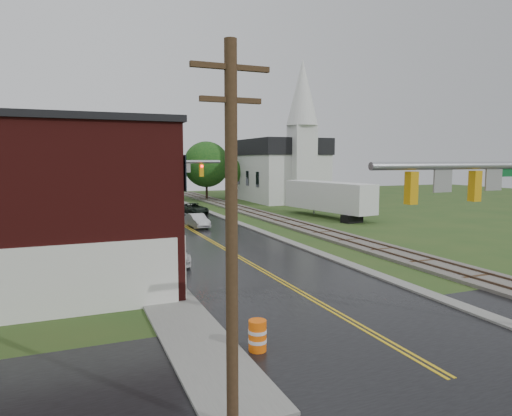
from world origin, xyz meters
TOP-DOWN VIEW (x-y plane):
  - ground at (0.00, 0.00)m, footprint 160.00×160.00m
  - main_road at (0.00, 30.00)m, footprint 10.00×90.00m
  - cross_road at (0.00, 2.00)m, footprint 60.00×9.00m
  - curb_right at (5.40, 35.00)m, footprint 0.80×70.00m
  - sidewalk_left at (-6.20, 25.00)m, footprint 2.40×50.00m
  - brick_building at (-12.48, 15.00)m, footprint 14.30×10.30m
  - yellow_house at (-11.00, 26.00)m, footprint 8.00×7.00m
  - darkred_building at (-10.00, 35.00)m, footprint 7.00×6.00m
  - church at (20.00, 53.74)m, footprint 10.40×18.40m
  - railroad at (10.00, 35.00)m, footprint 3.20×80.00m
  - traffic_signal_near at (3.47, 2.00)m, footprint 7.34×0.30m
  - traffic_signal_far at (-3.47, 27.00)m, footprint 7.34×0.43m
  - utility_pole_a at (-6.80, 0.00)m, footprint 1.80×0.28m
  - utility_pole_b at (-6.80, 22.00)m, footprint 1.80×0.28m
  - utility_pole_c at (-6.80, 44.00)m, footprint 1.80×0.28m
  - tree_left_c at (-13.85, 39.90)m, footprint 6.00×6.00m
  - tree_left_e at (-8.85, 45.90)m, footprint 6.40×6.40m
  - suv_dark at (3.30, 41.93)m, footprint 2.63×4.82m
  - sedan_silver at (0.89, 31.79)m, footprint 1.62×3.97m
  - pickup_white at (-4.54, 18.14)m, footprint 2.00×4.71m
  - semi_trailer at (16.25, 33.65)m, footprint 4.65×12.67m
  - construction_barrel at (-4.51, 4.00)m, footprint 0.62×0.62m

SIDE VIEW (x-z plane):
  - ground at x=0.00m, z-range 0.00..0.00m
  - main_road at x=0.00m, z-range -0.01..0.01m
  - cross_road at x=0.00m, z-range -0.01..0.01m
  - curb_right at x=5.40m, z-range -0.06..0.06m
  - sidewalk_left at x=-6.20m, z-range -0.06..0.06m
  - railroad at x=10.00m, z-range -0.04..0.26m
  - construction_barrel at x=-4.51m, z-range 0.00..1.07m
  - sedan_silver at x=0.89m, z-range 0.00..1.28m
  - suv_dark at x=3.30m, z-range 0.00..1.28m
  - pickup_white at x=-4.54m, z-range 0.00..1.35m
  - darkred_building at x=-10.00m, z-range 0.00..4.40m
  - semi_trailer at x=16.25m, z-range 0.36..4.26m
  - yellow_house at x=-11.00m, z-range 0.00..6.40m
  - brick_building at x=-12.48m, z-range 0.00..8.30m
  - tree_left_c at x=-13.85m, z-range 0.69..8.34m
  - utility_pole_a at x=-6.80m, z-range 0.22..9.22m
  - utility_pole_b at x=-6.80m, z-range 0.22..9.22m
  - utility_pole_c at x=-6.80m, z-range 0.22..9.22m
  - tree_left_e at x=-8.85m, z-range 0.73..8.89m
  - traffic_signal_near at x=3.47m, z-range 1.37..8.57m
  - traffic_signal_far at x=-3.47m, z-range 1.37..8.57m
  - church at x=20.00m, z-range -4.17..15.83m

